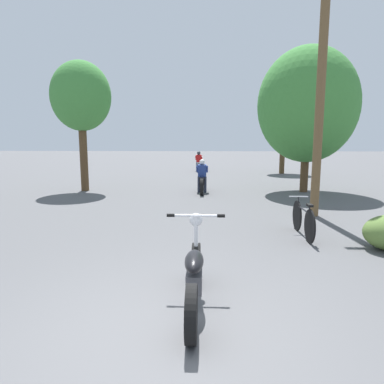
% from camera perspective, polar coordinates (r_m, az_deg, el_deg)
% --- Properties ---
extents(ground_plane, '(120.00, 120.00, 0.00)m').
position_cam_1_polar(ground_plane, '(4.17, -4.51, -22.36)').
color(ground_plane, '#515154').
extents(utility_pole, '(1.10, 0.24, 6.67)m').
position_cam_1_polar(utility_pole, '(10.24, 20.63, 15.35)').
color(utility_pole, brown).
rests_on(utility_pole, ground).
extents(roadside_tree_right_near, '(3.99, 3.59, 5.82)m').
position_cam_1_polar(roadside_tree_right_near, '(14.88, 18.72, 13.55)').
color(roadside_tree_right_near, '#513A23').
rests_on(roadside_tree_right_near, ground).
extents(roadside_tree_right_far, '(2.58, 2.33, 4.57)m').
position_cam_1_polar(roadside_tree_right_far, '(22.52, 15.00, 10.77)').
color(roadside_tree_right_far, '#513A23').
rests_on(roadside_tree_right_far, ground).
extents(roadside_tree_left, '(2.45, 2.21, 5.32)m').
position_cam_1_polar(roadside_tree_left, '(15.17, -18.03, 14.79)').
color(roadside_tree_left, '#513A23').
rests_on(roadside_tree_left, ground).
extents(motorcycle_foreground, '(0.82, 2.11, 1.12)m').
position_cam_1_polar(motorcycle_foreground, '(4.52, 0.38, -13.62)').
color(motorcycle_foreground, black).
rests_on(motorcycle_foreground, ground).
extents(motorcycle_rider_lead, '(0.50, 2.17, 1.36)m').
position_cam_1_polar(motorcycle_rider_lead, '(14.00, 1.69, 2.03)').
color(motorcycle_rider_lead, black).
rests_on(motorcycle_rider_lead, ground).
extents(motorcycle_rider_far, '(0.50, 2.14, 1.36)m').
position_cam_1_polar(motorcycle_rider_far, '(23.44, 1.13, 4.77)').
color(motorcycle_rider_far, black).
rests_on(motorcycle_rider_far, ground).
extents(bicycle_parked, '(0.44, 1.75, 0.84)m').
position_cam_1_polar(bicycle_parked, '(8.04, 18.03, -4.38)').
color(bicycle_parked, black).
rests_on(bicycle_parked, ground).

